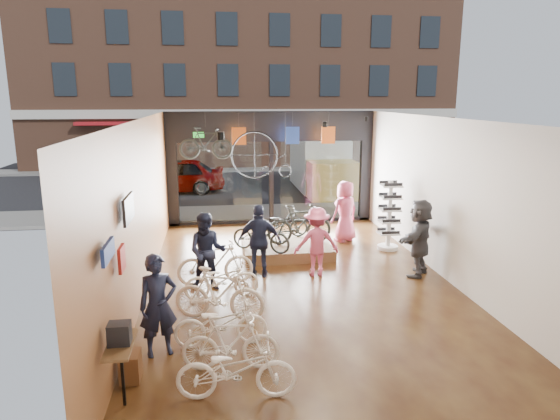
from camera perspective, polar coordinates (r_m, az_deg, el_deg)
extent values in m
cube|color=black|center=(11.75, 2.37, -8.59)|extent=(7.00, 12.00, 0.04)
cube|color=black|center=(10.95, 2.56, 10.47)|extent=(7.00, 12.00, 0.04)
cube|color=#A2643A|center=(11.15, -15.65, 0.08)|extent=(0.04, 12.00, 3.80)
cube|color=beige|center=(12.29, 18.85, 1.02)|extent=(0.04, 12.00, 3.80)
cube|color=beige|center=(5.64, 13.30, -12.35)|extent=(7.00, 0.04, 3.80)
cube|color=#198C26|center=(16.71, -9.29, 8.47)|extent=(0.35, 0.06, 0.18)
cube|color=black|center=(26.20, -3.24, 3.40)|extent=(30.00, 18.00, 0.02)
cube|color=slate|center=(18.56, -1.42, -0.29)|extent=(30.00, 2.40, 0.12)
cube|color=slate|center=(30.13, -3.82, 4.76)|extent=(30.00, 2.00, 0.12)
cube|color=brown|center=(32.45, -4.32, 17.61)|extent=(26.00, 5.00, 14.00)
imported|color=gray|center=(23.12, -12.11, 3.87)|extent=(4.61, 1.85, 1.57)
imported|color=silver|center=(7.52, -5.03, -17.70)|extent=(1.77, 0.74, 0.91)
imported|color=silver|center=(8.20, -5.70, -14.86)|extent=(1.58, 0.55, 0.94)
imported|color=silver|center=(8.95, -6.78, -12.70)|extent=(1.64, 0.63, 0.85)
imported|color=silver|center=(9.86, -6.95, -9.49)|extent=(1.86, 0.99, 1.08)
imported|color=silver|center=(10.91, -6.68, -7.89)|extent=(1.69, 0.81, 0.85)
imported|color=silver|center=(11.65, -7.40, -6.02)|extent=(1.79, 0.62, 1.06)
cube|color=brown|center=(13.84, 0.76, -4.49)|extent=(2.40, 1.80, 0.30)
imported|color=black|center=(13.06, -2.18, -2.89)|extent=(1.71, 1.39, 0.87)
imported|color=black|center=(13.70, 2.25, -1.64)|extent=(1.86, 0.70, 1.09)
imported|color=black|center=(14.35, 0.11, -1.55)|extent=(1.55, 0.54, 0.81)
imported|color=#161C33|center=(8.68, -13.75, -10.54)|extent=(0.74, 0.60, 1.76)
imported|color=#161C33|center=(11.29, -8.30, -4.74)|extent=(0.94, 0.78, 1.77)
imported|color=#161C33|center=(11.98, -2.36, -3.56)|extent=(1.09, 0.56, 1.78)
imported|color=#CC4C72|center=(12.09, 4.20, -3.65)|extent=(1.11, 0.65, 1.69)
imported|color=#CC4C72|center=(15.04, 7.44, -0.15)|extent=(1.06, 0.92, 1.84)
imported|color=#3F3F44|center=(12.52, 15.65, -3.05)|extent=(1.51, 1.73, 1.89)
imported|color=black|center=(15.04, -8.48, 7.56)|extent=(1.60, 0.52, 0.95)
cube|color=#CC5919|center=(16.04, -4.72, 8.42)|extent=(0.45, 0.03, 0.55)
cube|color=#1E3F99|center=(16.22, 1.42, 8.51)|extent=(0.45, 0.03, 0.55)
cube|color=#CC5919|center=(16.44, 5.54, 8.51)|extent=(0.45, 0.03, 0.55)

